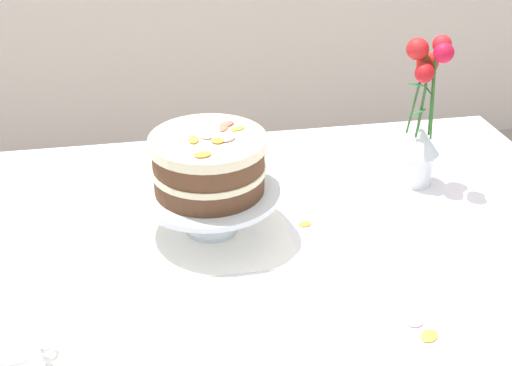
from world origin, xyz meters
TOP-DOWN VIEW (x-y plane):
  - dining_table at (0.00, -0.02)m, footprint 1.40×1.00m
  - linen_napkin at (-0.15, 0.04)m, footprint 0.32×0.32m
  - cake_stand at (-0.15, 0.04)m, footprint 0.29×0.29m
  - layer_cake at (-0.15, 0.04)m, footprint 0.23×0.23m
  - flower_vase at (0.35, 0.16)m, footprint 0.10×0.10m
  - teacup at (-0.49, -0.31)m, footprint 0.12×0.11m
  - loose_petal_0 at (0.16, -0.31)m, footprint 0.04×0.03m
  - loose_petal_1 at (0.05, 0.02)m, footprint 0.03×0.03m
  - loose_petal_2 at (0.17, -0.34)m, footprint 0.04×0.04m

SIDE VIEW (x-z plane):
  - dining_table at x=0.00m, z-range 0.28..1.02m
  - linen_napkin at x=-0.15m, z-range 0.74..0.74m
  - loose_petal_1 at x=0.05m, z-range 0.74..0.74m
  - loose_petal_0 at x=0.16m, z-range 0.74..0.74m
  - loose_petal_2 at x=0.17m, z-range 0.74..0.75m
  - teacup at x=-0.49m, z-range 0.74..0.80m
  - cake_stand at x=-0.15m, z-range 0.77..0.87m
  - flower_vase at x=0.35m, z-range 0.71..1.07m
  - layer_cake at x=-0.15m, z-range 0.84..0.96m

